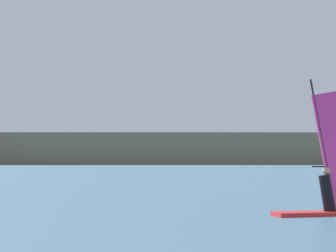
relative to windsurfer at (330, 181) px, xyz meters
name	(u,v)px	position (x,y,z in m)	size (l,w,h in m)	color
windsurfer	(330,181)	(0.00, 0.00, 0.00)	(3.27, 0.99, 4.00)	red
distant_headland	(269,152)	(308.22, 989.28, 22.76)	(1387.63, 487.28, 47.51)	#756B56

